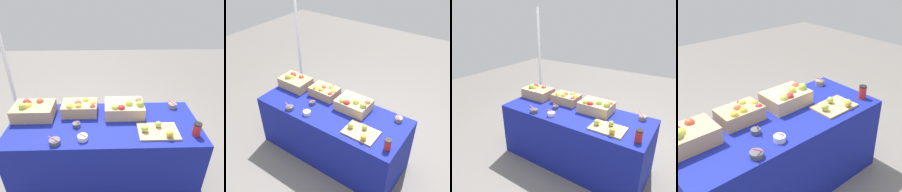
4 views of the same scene
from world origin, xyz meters
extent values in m
plane|color=slate|center=(0.00, 0.00, 0.00)|extent=(10.00, 10.00, 0.00)
cube|color=navy|center=(0.00, 0.00, 0.37)|extent=(1.90, 0.76, 0.74)
cube|color=tan|center=(-0.73, 0.13, 0.81)|extent=(0.41, 0.29, 0.14)
sphere|color=#B2332D|center=(-0.81, 0.12, 0.86)|extent=(0.08, 0.08, 0.08)
sphere|color=#B2332D|center=(-0.81, 0.18, 0.89)|extent=(0.08, 0.08, 0.08)
sphere|color=#D14C33|center=(-0.68, 0.20, 0.87)|extent=(0.08, 0.08, 0.08)
sphere|color=#B2C64C|center=(-0.84, 0.12, 0.86)|extent=(0.08, 0.08, 0.08)
sphere|color=#99B742|center=(-0.81, 0.08, 0.89)|extent=(0.08, 0.08, 0.08)
sphere|color=#99B742|center=(-0.77, 0.13, 0.86)|extent=(0.08, 0.08, 0.08)
sphere|color=red|center=(-0.79, 0.17, 0.88)|extent=(0.08, 0.08, 0.08)
sphere|color=gold|center=(-0.79, 0.11, 0.88)|extent=(0.08, 0.08, 0.08)
cube|color=tan|center=(-0.26, 0.19, 0.80)|extent=(0.37, 0.24, 0.12)
sphere|color=#B2C64C|center=(-0.20, 0.24, 0.86)|extent=(0.07, 0.07, 0.07)
sphere|color=gold|center=(-0.27, 0.12, 0.86)|extent=(0.07, 0.07, 0.07)
sphere|color=red|center=(-0.20, 0.27, 0.84)|extent=(0.07, 0.07, 0.07)
sphere|color=#D14C33|center=(-0.28, 0.19, 0.86)|extent=(0.07, 0.07, 0.07)
sphere|color=gold|center=(-0.35, 0.10, 0.85)|extent=(0.07, 0.07, 0.07)
sphere|color=red|center=(-0.12, 0.11, 0.85)|extent=(0.07, 0.07, 0.07)
sphere|color=gold|center=(-0.35, 0.11, 0.87)|extent=(0.07, 0.07, 0.07)
sphere|color=gold|center=(-0.12, 0.18, 0.85)|extent=(0.07, 0.07, 0.07)
cube|color=tan|center=(0.21, 0.16, 0.81)|extent=(0.41, 0.30, 0.13)
sphere|color=red|center=(0.17, 0.06, 0.87)|extent=(0.08, 0.08, 0.08)
sphere|color=#99B742|center=(0.37, 0.11, 0.88)|extent=(0.08, 0.08, 0.08)
sphere|color=#D14C33|center=(0.37, 0.21, 0.86)|extent=(0.08, 0.08, 0.08)
sphere|color=#B2C64C|center=(0.11, 0.06, 0.87)|extent=(0.08, 0.08, 0.08)
sphere|color=#B2C64C|center=(0.26, 0.13, 0.88)|extent=(0.08, 0.08, 0.08)
sphere|color=#B2C64C|center=(0.18, 0.10, 0.85)|extent=(0.08, 0.08, 0.08)
cube|color=tan|center=(0.51, -0.17, 0.75)|extent=(0.38, 0.26, 0.02)
sphere|color=#99B742|center=(0.52, -0.11, 0.79)|extent=(0.06, 0.06, 0.06)
sphere|color=#B2C64C|center=(0.38, -0.17, 0.79)|extent=(0.07, 0.07, 0.07)
sphere|color=gold|center=(0.59, -0.26, 0.79)|extent=(0.07, 0.07, 0.07)
cylinder|color=silver|center=(-0.19, -0.25, 0.76)|extent=(0.09, 0.09, 0.05)
cylinder|color=#EA598C|center=(-0.19, -0.27, 0.81)|extent=(0.07, 0.03, 0.06)
cylinder|color=#4C4C51|center=(-0.43, -0.30, 0.76)|extent=(0.10, 0.10, 0.04)
cylinder|color=#EA598C|center=(-0.43, -0.32, 0.81)|extent=(0.09, 0.01, 0.07)
cylinder|color=#4C4C51|center=(-0.27, -0.06, 0.76)|extent=(0.08, 0.08, 0.04)
cylinder|color=#EA598C|center=(-0.26, -0.06, 0.80)|extent=(0.05, 0.07, 0.06)
cylinder|color=gray|center=(0.76, 0.26, 0.77)|extent=(0.09, 0.09, 0.05)
cylinder|color=#EA598C|center=(0.75, 0.25, 0.81)|extent=(0.08, 0.07, 0.05)
cylinder|color=red|center=(0.85, -0.22, 0.80)|extent=(0.07, 0.07, 0.12)
cylinder|color=black|center=(0.85, -0.22, 0.86)|extent=(0.07, 0.07, 0.01)
cylinder|color=white|center=(-1.19, 0.74, 1.00)|extent=(0.04, 0.04, 2.00)
camera|label=1|loc=(0.03, -1.73, 2.00)|focal=33.83mm
camera|label=2|loc=(1.48, -2.00, 2.66)|focal=40.73mm
camera|label=3|loc=(1.22, -2.09, 1.93)|focal=33.85mm
camera|label=4|loc=(-1.32, -1.69, 2.03)|focal=47.45mm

